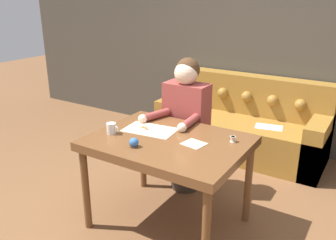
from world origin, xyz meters
name	(u,v)px	position (x,y,z in m)	size (l,w,h in m)	color
ground_plane	(168,236)	(0.00, 0.00, 0.00)	(16.00, 16.00, 0.00)	brown
wall_back	(268,42)	(0.00, 2.25, 1.30)	(8.00, 0.06, 2.60)	#474238
dining_table	(168,148)	(-0.09, 0.15, 0.70)	(1.20, 0.91, 0.78)	brown
couch	(242,126)	(-0.11, 1.87, 0.33)	(1.96, 0.78, 0.92)	olive
person	(186,124)	(-0.26, 0.74, 0.68)	(0.48, 0.59, 1.31)	#33281E
pattern_paper_main	(150,130)	(-0.32, 0.23, 0.78)	(0.45, 0.31, 0.00)	beige
pattern_paper_offcut	(194,144)	(0.13, 0.17, 0.78)	(0.19, 0.17, 0.00)	beige
scissors	(146,129)	(-0.36, 0.23, 0.78)	(0.22, 0.14, 0.01)	silver
mug	(112,128)	(-0.54, 0.00, 0.82)	(0.11, 0.08, 0.09)	silver
thread_spool	(233,139)	(0.36, 0.36, 0.80)	(0.04, 0.04, 0.05)	beige
pin_cushion	(134,143)	(-0.22, -0.12, 0.81)	(0.07, 0.07, 0.07)	#4C3828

